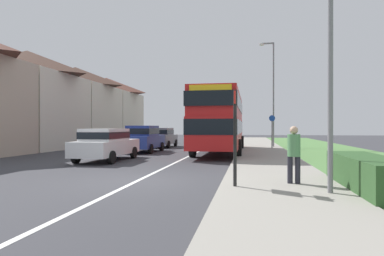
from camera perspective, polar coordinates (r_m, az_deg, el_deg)
The scene contains 14 objects.
ground_plane at distance 10.18m, azimuth -9.57°, elevation -9.13°, with size 120.00×120.00×0.00m, color #38383D.
lane_marking_centre at distance 17.86m, azimuth -0.91°, elevation -5.11°, with size 0.14×60.00×0.01m, color silver.
pavement_near_side at distance 15.57m, azimuth 13.08°, elevation -5.68°, with size 3.20×68.00×0.12m, color gray.
grass_verge_seaward at distance 16.38m, azimuth 28.35°, elevation -5.48°, with size 6.00×68.00×0.08m, color #517F42.
roadside_hedge at distance 9.32m, azimuth 28.49°, elevation -7.21°, with size 1.10×4.03×0.90m, color #2D5128.
double_decker_bus at distance 20.64m, azimuth 4.97°, elevation 1.54°, with size 2.80×10.91×3.70m.
parked_car_white at distance 16.45m, azimuth -14.73°, elevation -2.54°, with size 1.90×4.55×1.57m.
parked_car_blue at distance 21.62m, azimuth -8.48°, elevation -1.69°, with size 1.92×4.09×1.74m.
parked_car_grey at distance 26.75m, azimuth -5.28°, elevation -1.50°, with size 1.87×4.09×1.58m.
pedestrian_at_stop at distance 9.26m, azimuth 17.36°, elevation -3.98°, with size 0.34×0.34×1.67m.
bus_stop_sign at distance 8.48m, azimuth 7.52°, elevation -0.54°, with size 0.09×0.52×2.60m.
cycle_route_sign at distance 24.63m, azimuth 13.80°, elevation -0.35°, with size 0.44×0.08×2.52m.
street_lamp_mid at distance 26.49m, azimuth 13.83°, elevation 6.77°, with size 1.14×0.20×8.27m.
house_terrace_far_side at distance 30.40m, azimuth -22.93°, elevation 4.03°, with size 6.87×27.40×7.41m.
Camera 1 is at (3.37, -9.47, 1.64)m, focal length 30.54 mm.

